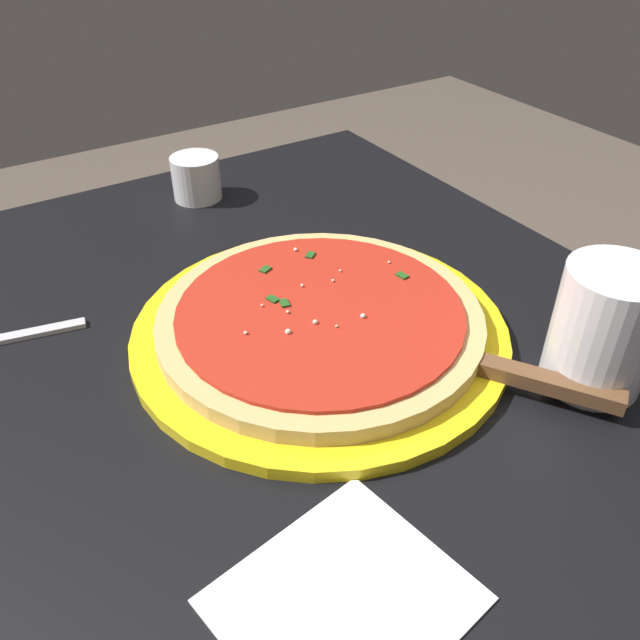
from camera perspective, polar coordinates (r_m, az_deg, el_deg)
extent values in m
cube|color=black|center=(1.23, 1.12, -2.14)|extent=(0.06, 0.06, 0.70)
cube|color=black|center=(0.61, -1.90, -5.43)|extent=(0.96, 0.76, 0.03)
cylinder|color=yellow|center=(0.63, 0.00, -1.01)|extent=(0.36, 0.36, 0.01)
cylinder|color=#DBB26B|center=(0.62, 0.00, 0.03)|extent=(0.31, 0.31, 0.02)
cylinder|color=red|center=(0.62, 0.00, 0.78)|extent=(0.27, 0.27, 0.00)
sphere|color=#EFEACC|center=(0.61, -2.82, 0.71)|extent=(0.00, 0.00, 0.00)
sphere|color=#EFEACC|center=(0.67, 1.77, 4.32)|extent=(0.00, 0.00, 0.00)
sphere|color=#EFEACC|center=(0.71, -2.14, 6.15)|extent=(0.00, 0.00, 0.00)
sphere|color=#EFEACC|center=(0.58, -2.96, -1.09)|extent=(0.01, 0.01, 0.01)
sphere|color=#EFEACC|center=(0.69, 6.03, 5.04)|extent=(0.00, 0.00, 0.00)
sphere|color=#EFEACC|center=(0.59, -6.49, -1.12)|extent=(0.00, 0.00, 0.00)
sphere|color=#EFEACC|center=(0.65, 1.14, 3.46)|extent=(0.00, 0.00, 0.00)
sphere|color=#EFEACC|center=(0.60, 4.04, 0.12)|extent=(0.01, 0.01, 0.01)
sphere|color=#EFEACC|center=(0.60, -0.42, -0.18)|extent=(0.00, 0.00, 0.00)
sphere|color=#EFEACC|center=(0.59, 1.20, -0.30)|extent=(0.00, 0.00, 0.00)
sphere|color=#EFEACC|center=(0.62, -4.93, 1.33)|extent=(0.00, 0.00, 0.00)
sphere|color=#EFEACC|center=(0.65, -1.56, 3.03)|extent=(0.00, 0.00, 0.00)
cube|color=#23561E|center=(0.62, -3.10, 1.49)|extent=(0.01, 0.01, 0.00)
cube|color=#23561E|center=(0.67, -4.77, 4.42)|extent=(0.01, 0.01, 0.00)
cube|color=#23561E|center=(0.67, 7.17, 3.87)|extent=(0.01, 0.01, 0.00)
cube|color=#23561E|center=(0.70, -0.85, 5.69)|extent=(0.01, 0.01, 0.00)
cube|color=#23561E|center=(0.63, -4.14, 1.85)|extent=(0.01, 0.01, 0.00)
cube|color=silver|center=(0.60, 8.62, -2.81)|extent=(0.11, 0.11, 0.00)
cube|color=brown|center=(0.59, 18.95, -5.11)|extent=(0.12, 0.09, 0.01)
cylinder|color=silver|center=(0.60, 23.49, -0.69)|extent=(0.09, 0.09, 0.11)
cylinder|color=silver|center=(0.90, -10.73, 12.08)|extent=(0.06, 0.06, 0.06)
cube|color=white|center=(0.45, 2.06, -23.19)|extent=(0.15, 0.17, 0.00)
cube|color=silver|center=(0.70, -25.79, -1.48)|extent=(0.04, 0.15, 0.00)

